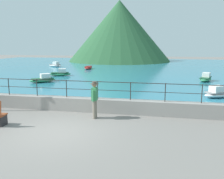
# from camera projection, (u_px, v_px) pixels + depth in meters

# --- Properties ---
(ground_plane) EXTENTS (120.00, 120.00, 0.00)m
(ground_plane) POSITION_uv_depth(u_px,v_px,m) (57.00, 132.00, 9.59)
(ground_plane) COLOR slate
(promenade_wall) EXTENTS (20.00, 0.56, 0.70)m
(promenade_wall) POSITION_uv_depth(u_px,v_px,m) (82.00, 104.00, 12.61)
(promenade_wall) COLOR gray
(promenade_wall) RESTS_ON ground
(railing) EXTENTS (18.44, 0.04, 0.90)m
(railing) POSITION_uv_depth(u_px,v_px,m) (82.00, 86.00, 12.43)
(railing) COLOR #282623
(railing) RESTS_ON promenade_wall
(lake_water) EXTENTS (64.00, 44.32, 0.06)m
(lake_water) POSITION_uv_depth(u_px,v_px,m) (133.00, 68.00, 34.48)
(lake_water) COLOR teal
(lake_water) RESTS_ON ground
(hill_main) EXTENTS (20.19, 20.19, 11.79)m
(hill_main) POSITION_uv_depth(u_px,v_px,m) (119.00, 31.00, 47.98)
(hill_main) COLOR #285633
(hill_main) RESTS_ON ground
(person_walking) EXTENTS (0.38, 0.57, 1.75)m
(person_walking) POSITION_uv_depth(u_px,v_px,m) (95.00, 98.00, 11.27)
(person_walking) COLOR slate
(person_walking) RESTS_ON ground
(boat_0) EXTENTS (2.33, 2.18, 0.76)m
(boat_0) POSITION_uv_depth(u_px,v_px,m) (43.00, 79.00, 21.70)
(boat_0) COLOR #338C59
(boat_0) RESTS_ON lake_water
(boat_1) EXTENTS (1.07, 2.36, 0.36)m
(boat_1) POSITION_uv_depth(u_px,v_px,m) (88.00, 67.00, 33.18)
(boat_1) COLOR red
(boat_1) RESTS_ON lake_water
(boat_2) EXTENTS (2.47, 1.73, 0.76)m
(boat_2) POSITION_uv_depth(u_px,v_px,m) (55.00, 65.00, 36.36)
(boat_2) COLOR white
(boat_2) RESTS_ON lake_water
(boat_5) EXTENTS (1.62, 2.47, 0.76)m
(boat_5) POSITION_uv_depth(u_px,v_px,m) (206.00, 78.00, 22.40)
(boat_5) COLOR #338C59
(boat_5) RESTS_ON lake_water
(boat_6) EXTENTS (2.42, 2.02, 0.76)m
(boat_6) POSITION_uv_depth(u_px,v_px,m) (219.00, 93.00, 15.63)
(boat_6) COLOR white
(boat_6) RESTS_ON lake_water
(boat_7) EXTENTS (2.47, 1.60, 0.76)m
(boat_7) POSITION_uv_depth(u_px,v_px,m) (60.00, 73.00, 26.08)
(boat_7) COLOR #338C59
(boat_7) RESTS_ON lake_water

